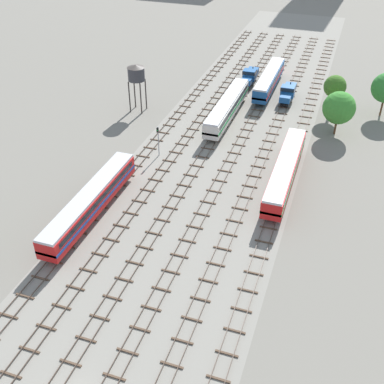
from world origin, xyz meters
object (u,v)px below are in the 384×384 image
Objects in this scene: diesel_railcar_centre_far at (269,79)px; signal_post_nearest at (158,138)px; passenger_coach_right_near at (285,170)px; water_tower at (136,74)px; passenger_coach_centre_left_mid at (227,107)px; shunter_loco_centre_left_farther at (250,75)px; passenger_coach_far_left_nearest at (91,201)px; shunter_loco_centre_right_midfar at (288,92)px.

signal_post_nearest reaches higher than diesel_railcar_centre_far.
water_tower is (-31.81, 17.10, 4.94)m from passenger_coach_right_near.
passenger_coach_centre_left_mid is at bearing -106.17° from diesel_railcar_centre_far.
shunter_loco_centre_left_farther is (0.00, 18.71, -0.60)m from passenger_coach_centre_left_mid.
passenger_coach_right_near is 1.07× the size of diesel_railcar_centre_far.
passenger_coach_centre_left_mid is 18.72m from shunter_loco_centre_left_farther.
water_tower is at bearing 124.77° from signal_post_nearest.
diesel_railcar_centre_far is 2.42× the size of shunter_loco_centre_left_farther.
water_tower reaches higher than passenger_coach_far_left_nearest.
shunter_loco_centre_right_midfar is (-4.73, 31.11, -0.60)m from passenger_coach_right_near.
passenger_coach_far_left_nearest is 54.89m from shunter_loco_centre_left_farther.
passenger_coach_centre_left_mid is 2.38× the size of water_tower.
signal_post_nearest is at bearing -119.56° from shunter_loco_centre_right_midfar.
passenger_coach_centre_left_mid is 18.35m from signal_post_nearest.
water_tower is at bearing -141.09° from diesel_railcar_centre_far.
water_tower is (-17.62, -20.45, 5.54)m from shunter_loco_centre_left_farther.
shunter_loco_centre_left_farther is 27.56m from water_tower.
diesel_railcar_centre_far is at bearing 105.06° from passenger_coach_right_near.
passenger_coach_centre_left_mid is 4.14× the size of signal_post_nearest.
signal_post_nearest is at bearing 174.81° from passenger_coach_right_near.
passenger_coach_centre_left_mid reaches higher than shunter_loco_centre_right_midfar.
passenger_coach_right_near is 31.47m from shunter_loco_centre_right_midfar.
shunter_loco_centre_right_midfar is 6.24m from diesel_railcar_centre_far.
shunter_loco_centre_right_midfar is (9.46, 12.27, -0.60)m from passenger_coach_centre_left_mid.
passenger_coach_right_near is at bearing -69.30° from shunter_loco_centre_left_farther.
passenger_coach_far_left_nearest is 4.14× the size of signal_post_nearest.
passenger_coach_centre_left_mid is 15.50m from shunter_loco_centre_right_midfar.
passenger_coach_centre_left_mid is 16.98m from diesel_railcar_centre_far.
passenger_coach_far_left_nearest and passenger_coach_right_near have the same top height.
passenger_coach_right_near is at bearing -28.27° from water_tower.
shunter_loco_centre_right_midfar is at bearing 60.44° from signal_post_nearest.
passenger_coach_right_near is 23.58m from passenger_coach_centre_left_mid.
passenger_coach_far_left_nearest is 18.62m from signal_post_nearest.
signal_post_nearest is at bearing -112.76° from passenger_coach_centre_left_mid.
signal_post_nearest is (-11.82, -33.21, 0.78)m from diesel_railcar_centre_far.
shunter_loco_centre_right_midfar is (18.91, 47.63, -0.60)m from passenger_coach_far_left_nearest.
passenger_coach_far_left_nearest is 28.84m from passenger_coach_right_near.
passenger_coach_far_left_nearest is at bearing -111.66° from shunter_loco_centre_right_midfar.
signal_post_nearest reaches higher than shunter_loco_centre_right_midfar.
passenger_coach_far_left_nearest reaches higher than shunter_loco_centre_left_farther.
signal_post_nearest is (-21.28, 1.93, 0.77)m from passenger_coach_right_near.
diesel_railcar_centre_far is at bearing 74.65° from passenger_coach_far_left_nearest.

